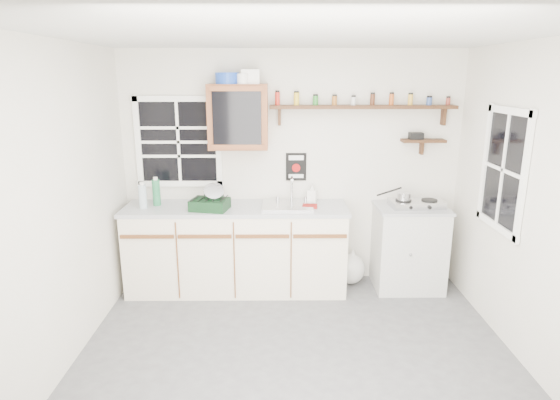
{
  "coord_description": "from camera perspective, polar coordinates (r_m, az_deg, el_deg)",
  "views": [
    {
      "loc": [
        -0.16,
        -3.36,
        2.23
      ],
      "look_at": [
        -0.13,
        0.55,
        1.19
      ],
      "focal_mm": 30.0,
      "sensor_mm": 36.0,
      "label": 1
    }
  ],
  "objects": [
    {
      "name": "upper_cabinet",
      "position": [
        4.84,
        -5.12,
        10.06
      ],
      "size": [
        0.6,
        0.32,
        0.65
      ],
      "color": "brown",
      "rests_on": "wall_back"
    },
    {
      "name": "sink",
      "position": [
        4.85,
        0.91,
        -0.63
      ],
      "size": [
        0.52,
        0.44,
        0.29
      ],
      "color": "#B7B6BB",
      "rests_on": "main_cabinet"
    },
    {
      "name": "right_cabinet",
      "position": [
        5.21,
        15.39,
        -5.55
      ],
      "size": [
        0.73,
        0.57,
        0.91
      ],
      "color": "#B9B9B2",
      "rests_on": "floor"
    },
    {
      "name": "warning_sign",
      "position": [
        5.04,
        1.98,
        4.06
      ],
      "size": [
        0.22,
        0.02,
        0.3
      ],
      "color": "black",
      "rests_on": "wall_back"
    },
    {
      "name": "upper_cabinet_clutter",
      "position": [
        4.82,
        -5.28,
        14.61
      ],
      "size": [
        0.44,
        0.24,
        0.14
      ],
      "color": "#1A40AB",
      "rests_on": "upper_cabinet"
    },
    {
      "name": "window_back",
      "position": [
        5.1,
        -12.27,
        6.92
      ],
      "size": [
        0.93,
        0.03,
        0.98
      ],
      "color": "black",
      "rests_on": "wall_back"
    },
    {
      "name": "main_cabinet",
      "position": [
        5.01,
        -5.29,
        -5.84
      ],
      "size": [
        2.31,
        0.63,
        0.92
      ],
      "color": "beige",
      "rests_on": "floor"
    },
    {
      "name": "room",
      "position": [
        3.51,
        2.22,
        -1.33
      ],
      "size": [
        3.64,
        3.24,
        2.54
      ],
      "color": "#4B4B4D",
      "rests_on": "ground"
    },
    {
      "name": "hotplate",
      "position": [
        5.05,
        16.27,
        -0.41
      ],
      "size": [
        0.56,
        0.32,
        0.08
      ],
      "rotation": [
        0.0,
        0.0,
        0.06
      ],
      "color": "#B7B6BB",
      "rests_on": "right_cabinet"
    },
    {
      "name": "rag",
      "position": [
        4.82,
        3.65,
        -0.75
      ],
      "size": [
        0.16,
        0.14,
        0.02
      ],
      "primitive_type": "cube",
      "rotation": [
        0.0,
        0.0,
        -0.1
      ],
      "color": "maroon",
      "rests_on": "main_cabinet"
    },
    {
      "name": "saucepan",
      "position": [
        5.0,
        14.76,
        0.45
      ],
      "size": [
        0.32,
        0.23,
        0.15
      ],
      "rotation": [
        0.0,
        0.0,
        -0.68
      ],
      "color": "#B7B6BB",
      "rests_on": "hotplate"
    },
    {
      "name": "dish_rack",
      "position": [
        4.75,
        -8.4,
        -0.15
      ],
      "size": [
        0.41,
        0.34,
        0.27
      ],
      "rotation": [
        0.0,
        0.0,
        -0.2
      ],
      "color": "black",
      "rests_on": "main_cabinet"
    },
    {
      "name": "trash_bag",
      "position": [
        5.25,
        8.58,
        -8.24
      ],
      "size": [
        0.37,
        0.33,
        0.42
      ],
      "color": "silver",
      "rests_on": "floor"
    },
    {
      "name": "window_right",
      "position": [
        4.44,
        25.62,
        3.32
      ],
      "size": [
        0.03,
        0.78,
        1.08
      ],
      "color": "black",
      "rests_on": "wall_back"
    },
    {
      "name": "secondary_shelf",
      "position": [
        5.16,
        16.81,
        7.01
      ],
      "size": [
        0.45,
        0.16,
        0.24
      ],
      "color": "#33200E",
      "rests_on": "wall_back"
    },
    {
      "name": "water_bottles",
      "position": [
        4.98,
        -15.57,
        0.71
      ],
      "size": [
        0.19,
        0.19,
        0.3
      ],
      "color": "#AFC3CD",
      "rests_on": "main_cabinet"
    },
    {
      "name": "spice_shelf",
      "position": [
        4.96,
        9.88,
        11.21
      ],
      "size": [
        1.91,
        0.18,
        0.35
      ],
      "color": "#33200E",
      "rests_on": "wall_back"
    },
    {
      "name": "soap_bottle",
      "position": [
        4.99,
        3.93,
        0.87
      ],
      "size": [
        0.11,
        0.12,
        0.2
      ],
      "primitive_type": "imported",
      "rotation": [
        0.0,
        0.0,
        -0.27
      ],
      "color": "silver",
      "rests_on": "main_cabinet"
    }
  ]
}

